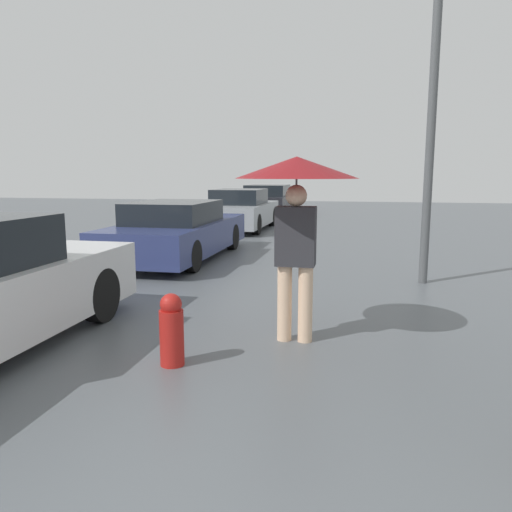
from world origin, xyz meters
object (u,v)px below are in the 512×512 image
(parked_car_third, at_px, (241,211))
(street_lamp, at_px, (432,110))
(parked_car_second, at_px, (177,232))
(parked_car_farthest, at_px, (268,200))
(fire_hydrant, at_px, (172,330))
(pedestrian, at_px, (296,189))

(parked_car_third, xyz_separation_m, street_lamp, (4.59, -6.81, 2.05))
(street_lamp, bearing_deg, parked_car_second, 163.27)
(parked_car_second, distance_m, parked_car_farthest, 11.32)
(street_lamp, bearing_deg, fire_hydrant, -122.73)
(street_lamp, height_order, fire_hydrant, street_lamp)
(street_lamp, bearing_deg, parked_car_farthest, 110.80)
(parked_car_second, bearing_deg, fire_hydrant, -69.81)
(parked_car_second, relative_size, parked_car_third, 1.11)
(parked_car_farthest, distance_m, fire_hydrant, 16.88)
(parked_car_farthest, relative_size, fire_hydrant, 6.98)
(pedestrian, xyz_separation_m, street_lamp, (1.61, 3.15, 1.09))
(street_lamp, relative_size, fire_hydrant, 6.96)
(parked_car_second, distance_m, street_lamp, 5.22)
(parked_car_second, xyz_separation_m, fire_hydrant, (1.99, -5.41, -0.22))
(parked_car_third, xyz_separation_m, fire_hydrant, (2.00, -10.84, -0.25))
(parked_car_second, xyz_separation_m, parked_car_third, (-0.01, 5.43, 0.03))
(parked_car_third, relative_size, parked_car_farthest, 0.88)
(parked_car_third, bearing_deg, parked_car_farthest, 92.22)
(parked_car_second, xyz_separation_m, street_lamp, (4.58, -1.38, 2.09))
(parked_car_farthest, relative_size, street_lamp, 1.00)
(parked_car_third, relative_size, fire_hydrant, 6.11)
(parked_car_third, bearing_deg, parked_car_second, -89.90)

